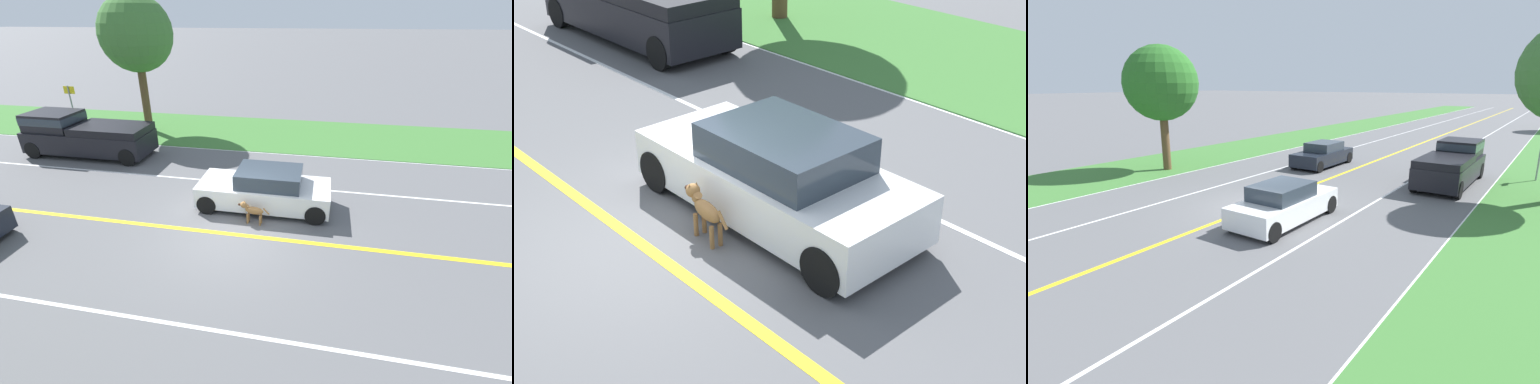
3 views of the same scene
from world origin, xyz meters
TOP-DOWN VIEW (x-y plane):
  - ground_plane at (0.00, 0.00)m, footprint 400.00×400.00m
  - centre_divider_line at (0.00, 0.00)m, footprint 0.18×160.00m
  - lane_edge_line_right at (7.00, 0.00)m, footprint 0.14×160.00m
  - lane_dash_same_dir at (3.50, 0.00)m, footprint 0.10×160.00m
  - ego_car at (1.87, -0.70)m, footprint 1.83×4.37m
  - dog at (0.74, -0.48)m, footprint 0.27×1.03m

SIDE VIEW (x-z plane):
  - ground_plane at x=0.00m, z-range 0.00..0.00m
  - centre_divider_line at x=0.00m, z-range 0.00..0.01m
  - lane_edge_line_right at x=7.00m, z-range 0.00..0.01m
  - lane_dash_same_dir at x=3.50m, z-range 0.00..0.01m
  - dog at x=0.74m, z-range 0.09..0.83m
  - ego_car at x=1.87m, z-range -0.04..1.34m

